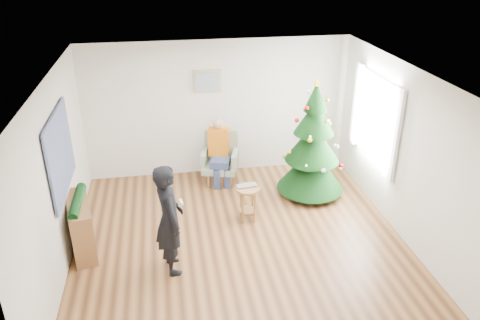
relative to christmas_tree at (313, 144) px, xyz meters
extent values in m
plane|color=brown|center=(-1.51, -1.29, -0.97)|extent=(5.00, 5.00, 0.00)
plane|color=white|center=(-1.51, -1.29, 1.63)|extent=(5.00, 5.00, 0.00)
plane|color=silver|center=(-1.51, 1.21, 0.33)|extent=(5.00, 0.00, 5.00)
plane|color=silver|center=(-1.51, -3.79, 0.33)|extent=(5.00, 0.00, 5.00)
plane|color=silver|center=(-4.01, -1.29, 0.33)|extent=(0.00, 5.00, 5.00)
plane|color=silver|center=(0.99, -1.29, 0.33)|extent=(0.00, 5.00, 5.00)
cube|color=white|center=(0.96, -0.29, 0.53)|extent=(0.04, 1.30, 1.40)
cube|color=white|center=(0.93, -1.04, 0.53)|extent=(0.05, 0.25, 1.50)
cube|color=white|center=(0.93, 0.46, 0.53)|extent=(0.05, 0.25, 1.50)
cylinder|color=#3F2816|center=(0.00, 0.00, -0.83)|extent=(0.09, 0.09, 0.28)
cone|color=black|center=(0.00, 0.00, -0.47)|extent=(1.19, 1.19, 0.78)
cone|color=black|center=(0.00, 0.00, 0.04)|extent=(0.95, 0.95, 0.69)
cone|color=black|center=(0.00, 0.00, 0.50)|extent=(0.70, 0.70, 0.60)
cone|color=black|center=(0.00, 0.00, 0.86)|extent=(0.40, 0.40, 0.50)
cone|color=gold|center=(0.00, 0.00, 1.12)|extent=(0.13, 0.13, 0.13)
cylinder|color=brown|center=(-1.28, -0.69, -0.39)|extent=(0.40, 0.40, 0.04)
cylinder|color=brown|center=(-1.28, -0.69, -0.79)|extent=(0.30, 0.30, 0.02)
imported|color=silver|center=(-1.28, -0.69, -0.36)|extent=(0.35, 0.25, 0.03)
cube|color=gray|center=(-1.56, 0.71, -0.66)|extent=(0.75, 0.72, 0.12)
cube|color=gray|center=(-1.49, 0.97, -0.32)|extent=(0.63, 0.26, 0.60)
cube|color=gray|center=(-1.84, 0.79, -0.50)|extent=(0.21, 0.49, 0.30)
cube|color=gray|center=(-1.27, 0.64, -0.50)|extent=(0.21, 0.49, 0.30)
cube|color=navy|center=(-1.56, 0.64, -0.53)|extent=(0.44, 0.45, 0.14)
cube|color=#C36612|center=(-1.56, 0.84, -0.20)|extent=(0.41, 0.28, 0.55)
sphere|color=tan|center=(-1.56, 0.82, 0.18)|extent=(0.19, 0.19, 0.19)
imported|color=black|center=(-2.55, -1.75, -0.17)|extent=(0.48, 0.65, 1.61)
cube|color=white|center=(-2.38, -1.78, 0.10)|extent=(0.06, 0.13, 0.04)
cube|color=brown|center=(-3.84, -1.08, -0.57)|extent=(0.50, 1.04, 0.80)
cylinder|color=black|center=(-3.84, -1.08, -0.15)|extent=(0.14, 0.90, 0.14)
cube|color=black|center=(-3.97, -0.99, 0.58)|extent=(0.03, 1.50, 1.15)
cube|color=tan|center=(-1.71, 1.18, 0.88)|extent=(0.52, 0.03, 0.42)
cube|color=gray|center=(-1.71, 1.16, 0.88)|extent=(0.44, 0.02, 0.34)
camera|label=1|loc=(-2.51, -7.16, 3.26)|focal=35.00mm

